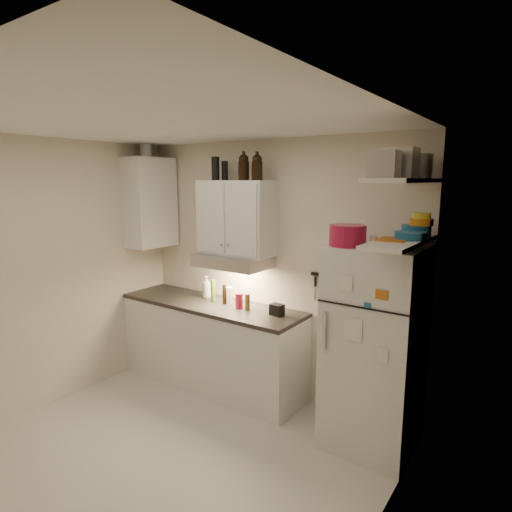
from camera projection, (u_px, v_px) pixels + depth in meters
The scene contains 36 objects.
floor at pixel (166, 461), 3.41m from camera, with size 3.20×3.00×0.02m, color beige.
ceiling at pixel (152, 120), 2.95m from camera, with size 3.20×3.00×0.02m, color white.
back_wall at pixel (270, 269), 4.40m from camera, with size 3.20×0.02×2.60m, color beige.
left_wall at pixel (43, 276), 4.09m from camera, with size 0.02×3.00×2.60m, color beige.
right_wall at pixel (368, 352), 2.27m from camera, with size 0.02×3.00×2.60m, color beige.
base_cabinet at pixel (211, 346), 4.61m from camera, with size 2.10×0.60×0.88m, color white.
countertop at pixel (211, 305), 4.53m from camera, with size 2.10×0.62×0.04m, color #2E2927.
upper_cabinet at pixel (236, 218), 4.34m from camera, with size 0.80×0.33×0.75m, color white.
side_cabinet at pixel (150, 203), 4.85m from camera, with size 0.33×0.55×1.00m, color white.
range_hood at pixel (233, 261), 4.36m from camera, with size 0.76×0.46×0.12m, color silver.
fridge at pixel (374, 348), 3.49m from camera, with size 0.70×0.68×1.70m, color silver.
shelf_hi at pixel (404, 180), 3.03m from camera, with size 0.30×0.95×0.03m, color white.
shelf_lo at pixel (401, 242), 3.11m from camera, with size 0.30×0.95×0.03m, color white.
knife_strip at pixel (331, 276), 3.98m from camera, with size 0.42×0.02×0.03m, color black.
dutch_oven at pixel (348, 235), 3.29m from camera, with size 0.28×0.28×0.16m, color maroon.
book_stack at pixel (392, 245), 3.10m from camera, with size 0.20×0.25×0.08m, color #B45E16.
spice_jar at pixel (374, 242), 3.24m from camera, with size 0.05×0.05×0.09m, color silver.
stock_pot at pixel (415, 166), 3.19m from camera, with size 0.25×0.25×0.18m, color silver.
tin_a at pixel (401, 163), 2.95m from camera, with size 0.21×0.19×0.21m, color #AAAAAD.
tin_b at pixel (384, 164), 2.78m from camera, with size 0.18×0.18×0.18m, color #AAAAAD.
bowl_teal at pixel (416, 231), 3.29m from camera, with size 0.22×0.22×0.09m, color #175582.
bowl_orange at pixel (421, 222), 3.25m from camera, with size 0.17×0.17×0.05m, color #C66F12.
bowl_yellow at pixel (422, 216), 3.24m from camera, with size 0.14×0.14×0.04m, color gold.
plates at pixel (410, 236), 3.12m from camera, with size 0.23×0.23×0.06m, color #175582.
growler_a at pixel (244, 167), 4.11m from camera, with size 0.11×0.11×0.25m, color black, non-canonical shape.
growler_b at pixel (257, 167), 4.01m from camera, with size 0.10×0.10×0.25m, color black, non-canonical shape.
thermos_a at pixel (225, 171), 4.33m from camera, with size 0.07×0.07×0.19m, color black.
thermos_b at pixel (216, 169), 4.31m from camera, with size 0.08×0.08×0.23m, color black.
side_jar at pixel (146, 150), 4.76m from camera, with size 0.12×0.12×0.16m, color silver.
soap_bottle at pixel (207, 286), 4.70m from camera, with size 0.11×0.11×0.28m, color white.
pepper_mill at pixel (247, 302), 4.26m from camera, with size 0.05×0.05×0.17m, color brown.
oil_bottle at pixel (213, 291), 4.53m from camera, with size 0.05×0.05×0.25m, color #53701C.
vinegar_bottle at pixel (224, 294), 4.47m from camera, with size 0.04×0.04×0.21m, color black.
clear_bottle at pixel (229, 296), 4.44m from camera, with size 0.06×0.06×0.19m, color silver.
red_jar at pixel (239, 301), 4.32m from camera, with size 0.08×0.08×0.16m, color maroon.
caddy at pixel (277, 310), 4.11m from camera, with size 0.13×0.09×0.11m, color black.
Camera 1 is at (2.36, -2.10, 2.20)m, focal length 30.00 mm.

